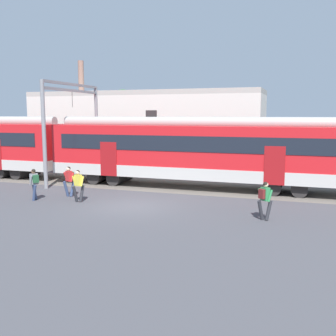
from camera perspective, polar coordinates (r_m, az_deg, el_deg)
ground_plane at (r=19.47m, az=-5.07°, el=-5.54°), size 160.00×160.00×0.00m
track_bed at (r=29.16m, az=-17.79°, el=-1.40°), size 80.00×4.40×0.01m
commuter_train at (r=27.49m, az=-13.82°, el=2.93°), size 38.05×3.07×4.73m
pedestrian_grey at (r=21.65m, az=-18.84°, el=-1.90°), size 0.58×0.64×1.67m
pedestrian_red at (r=22.13m, az=-14.13°, el=-1.52°), size 0.66×0.57×1.67m
pedestrian_yellow at (r=20.65m, az=-12.86°, el=-2.13°), size 0.63×0.59×1.67m
pedestrian_green at (r=17.16m, az=13.84°, el=-4.17°), size 0.67×0.51×1.67m
catenary_gantry at (r=27.31m, az=-13.65°, el=7.23°), size 0.24×6.64×6.53m
background_building at (r=33.97m, az=-3.53°, el=5.64°), size 20.03×5.00×9.20m
street_tree_left at (r=39.61m, az=-6.52°, el=8.85°), size 3.28×3.28×6.92m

